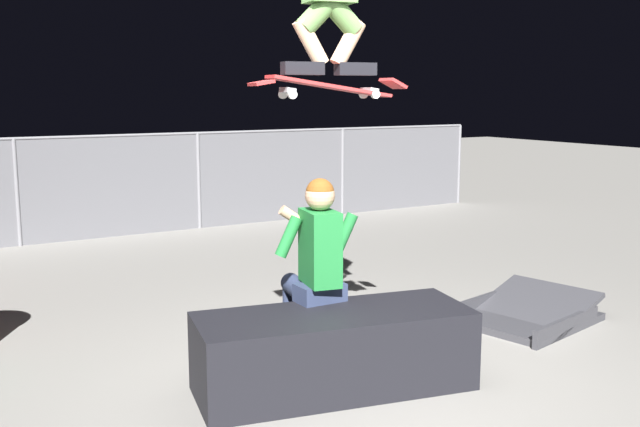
% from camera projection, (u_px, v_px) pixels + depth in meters
% --- Properties ---
extents(ground_plane, '(40.00, 40.00, 0.00)m').
position_uv_depth(ground_plane, '(368.00, 386.00, 4.87)').
color(ground_plane, gray).
extents(ledge_box_main, '(1.87, 1.01, 0.52)m').
position_uv_depth(ledge_box_main, '(334.00, 351.00, 4.78)').
color(ledge_box_main, black).
rests_on(ledge_box_main, ground).
extents(person_sitting_on_ledge, '(0.59, 0.78, 1.35)m').
position_uv_depth(person_sitting_on_ledge, '(315.00, 263.00, 5.06)').
color(person_sitting_on_ledge, '#2D3856').
rests_on(person_sitting_on_ledge, ground).
extents(skateboard, '(1.04, 0.36, 0.15)m').
position_uv_depth(skateboard, '(329.00, 87.00, 4.68)').
color(skateboard, '#B72D2D').
extents(kicker_ramp, '(1.23, 1.10, 0.32)m').
position_uv_depth(kicker_ramp, '(526.00, 316.00, 6.22)').
color(kicker_ramp, '#38383D').
rests_on(kicker_ramp, ground).
extents(fence_back, '(12.05, 0.05, 1.36)m').
position_uv_depth(fence_back, '(113.00, 183.00, 9.79)').
color(fence_back, slate).
rests_on(fence_back, ground).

